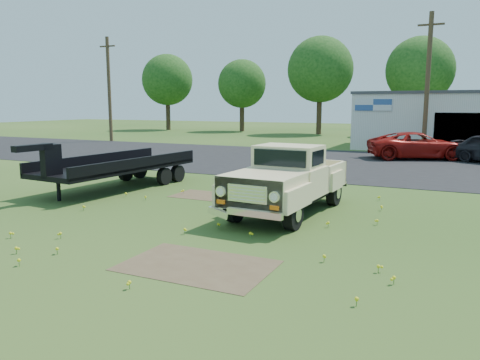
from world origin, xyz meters
The scene contains 14 objects.
ground centered at (0.00, 0.00, 0.00)m, with size 140.00×140.00×0.00m, color #294B18.
asphalt_lot centered at (0.00, 15.00, 0.00)m, with size 90.00×14.00×0.02m, color black.
dirt_patch_a centered at (1.50, -3.00, 0.00)m, with size 3.00×2.00×0.01m, color brown.
dirt_patch_b centered at (-2.00, 3.50, 0.00)m, with size 2.20×1.60×0.01m, color brown.
commercial_building centered at (6.00, 26.99, 2.10)m, with size 14.20×8.20×4.15m.
utility_pole_west centered at (-22.00, 22.00, 4.60)m, with size 1.60×0.30×9.00m.
utility_pole_mid centered at (4.00, 22.00, 4.60)m, with size 1.60×0.30×9.00m.
treeline_a centered at (-28.00, 40.00, 6.30)m, with size 6.40×6.40×9.52m.
treeline_b centered at (-18.00, 41.00, 5.67)m, with size 5.76×5.76×8.57m.
treeline_c centered at (-8.00, 39.50, 6.93)m, with size 7.04×7.04×10.47m.
treeline_d centered at (2.00, 40.50, 6.62)m, with size 6.72×6.72×10.00m.
vintage_pickup_truck centered at (1.60, 2.21, 1.03)m, with size 2.20×5.65×2.05m, color beige, non-canonical shape.
flatbed_trailer centered at (-5.78, 3.34, 0.99)m, with size 2.42×7.27×1.98m, color black, non-canonical shape.
red_pickup centered at (3.86, 18.87, 0.79)m, with size 2.63×5.69×1.58m, color #9A120E.
Camera 1 is at (6.14, -10.82, 3.22)m, focal length 35.00 mm.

